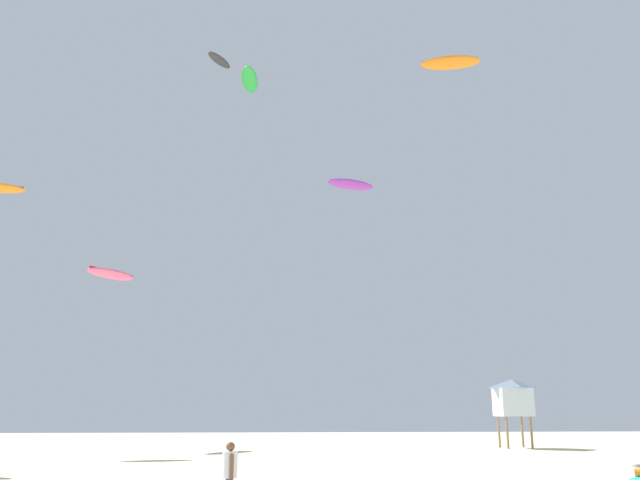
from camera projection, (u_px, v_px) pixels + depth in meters
person_foreground at (230, 471)px, 15.40m from camera, size 0.36×0.51×1.58m
lifeguard_tower at (513, 397)px, 41.53m from camera, size 2.30×2.30×4.15m
kite_aloft_0 at (111, 274)px, 44.12m from camera, size 3.19×3.89×0.72m
kite_aloft_5 at (250, 80)px, 32.20m from camera, size 0.86×2.73×0.29m
kite_aloft_6 at (351, 185)px, 31.44m from camera, size 2.47×1.46×0.49m
kite_aloft_7 at (450, 63)px, 35.39m from camera, size 3.26×1.60×0.66m
kite_aloft_8 at (219, 60)px, 45.50m from camera, size 1.86×2.47×0.39m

